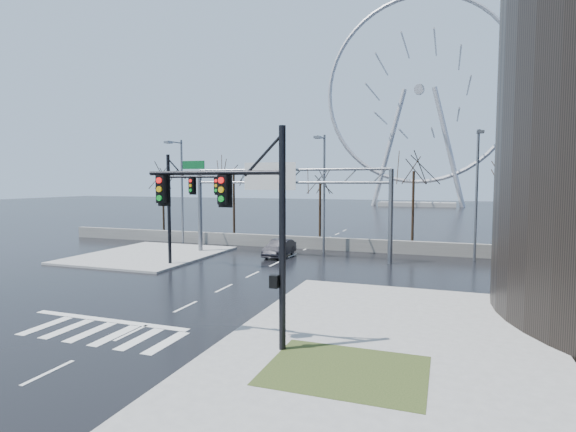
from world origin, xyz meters
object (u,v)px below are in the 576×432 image
at_px(signal_mast_far, 182,199).
at_px(car, 279,248).
at_px(ferris_wheel, 419,97).
at_px(signal_mast_near, 246,216).
at_px(sign_gantry, 284,193).

height_order(signal_mast_far, car, signal_mast_far).
bearing_deg(ferris_wheel, signal_mast_near, -89.92).
xyz_separation_m(signal_mast_far, ferris_wheel, (10.87, 86.04, 21.30)).
xyz_separation_m(signal_mast_near, sign_gantry, (-5.52, 19.00, 0.31)).
height_order(signal_mast_far, ferris_wheel, ferris_wheel).
bearing_deg(signal_mast_far, ferris_wheel, 82.80).
bearing_deg(ferris_wheel, signal_mast_far, -97.20).
xyz_separation_m(signal_mast_far, sign_gantry, (5.49, 6.00, 0.35)).
distance_m(signal_mast_far, car, 9.03).
xyz_separation_m(ferris_wheel, car, (-5.82, -79.81, -25.45)).
relative_size(ferris_wheel, car, 12.21).
height_order(signal_mast_far, sign_gantry, signal_mast_far).
height_order(signal_mast_near, car, signal_mast_near).
bearing_deg(signal_mast_far, car, 51.02).
bearing_deg(ferris_wheel, sign_gantry, -93.84).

